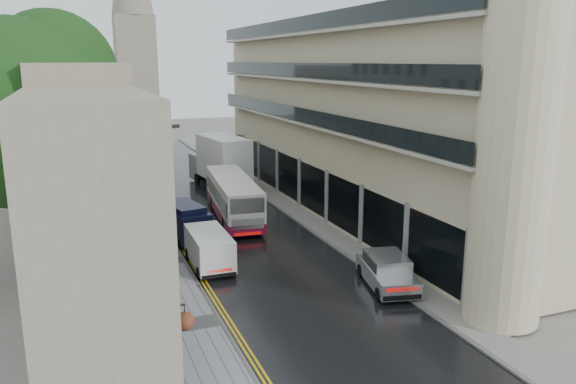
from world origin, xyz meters
TOP-DOWN VIEW (x-y plane):
  - road at (0.00, 27.50)m, footprint 9.00×85.00m
  - left_sidewalk at (-5.85, 27.50)m, footprint 2.70×85.00m
  - right_sidewalk at (5.40, 27.50)m, footprint 1.80×85.00m
  - old_shop_row at (-9.45, 30.00)m, footprint 4.50×56.00m
  - modern_block at (10.30, 26.00)m, footprint 8.00×40.00m
  - church_spire at (0.50, 82.00)m, footprint 6.40×6.40m
  - tree_near at (-12.50, 20.00)m, footprint 10.56×10.56m
  - tree_far at (-12.20, 33.00)m, footprint 9.24×9.24m
  - cream_bus at (-0.83, 23.94)m, footprint 3.60×11.07m
  - white_lorry at (1.26, 34.51)m, footprint 3.88×9.34m
  - silver_hatchback at (3.14, 10.28)m, footprint 2.93×4.86m
  - white_van at (-4.27, 16.08)m, footprint 2.01×4.57m
  - navy_van at (-4.30, 21.27)m, footprint 2.92×5.22m
  - pedestrian at (-5.47, 22.47)m, footprint 0.65×0.50m
  - lamp_post_near at (-5.70, 16.22)m, footprint 0.90×0.55m
  - lamp_post_far at (-5.51, 34.70)m, footprint 0.98×0.29m

SIDE VIEW (x-z plane):
  - road at x=0.00m, z-range 0.00..0.02m
  - left_sidewalk at x=-5.85m, z-range 0.00..0.12m
  - right_sidewalk at x=5.40m, z-range 0.00..0.12m
  - silver_hatchback at x=3.14m, z-range 0.02..1.72m
  - pedestrian at x=-5.47m, z-range 0.12..1.72m
  - white_van at x=-4.27m, z-range 0.02..2.08m
  - navy_van at x=-4.30m, z-range 0.02..2.53m
  - cream_bus at x=-0.83m, z-range 0.02..2.98m
  - white_lorry at x=1.26m, z-range 0.02..4.78m
  - lamp_post_near at x=-5.70m, z-range 0.12..8.10m
  - lamp_post_far at x=-5.51m, z-range 0.12..8.70m
  - old_shop_row at x=-9.45m, z-range 0.00..12.00m
  - tree_far at x=-12.20m, z-range 0.00..12.46m
  - tree_near at x=-12.50m, z-range 0.00..13.89m
  - modern_block at x=10.30m, z-range 0.00..14.00m
  - church_spire at x=0.50m, z-range 0.00..40.00m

